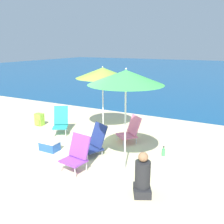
# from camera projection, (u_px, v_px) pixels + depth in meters

# --- Properties ---
(ground_plane) EXTENTS (60.00, 60.00, 0.00)m
(ground_plane) POSITION_uv_depth(u_px,v_px,m) (48.00, 157.00, 6.24)
(ground_plane) COLOR beige
(sea_water) EXTENTS (60.00, 40.00, 0.01)m
(sea_water) POSITION_uv_depth(u_px,v_px,m) (202.00, 70.00, 27.41)
(sea_water) COLOR navy
(sea_water) RESTS_ON ground
(beach_umbrella_lime) EXTENTS (1.65, 1.65, 2.09)m
(beach_umbrella_lime) POSITION_uv_depth(u_px,v_px,m) (103.00, 73.00, 7.57)
(beach_umbrella_lime) COLOR white
(beach_umbrella_lime) RESTS_ON ground
(beach_umbrella_green) EXTENTS (1.58, 1.58, 2.26)m
(beach_umbrella_green) POSITION_uv_depth(u_px,v_px,m) (126.00, 77.00, 5.08)
(beach_umbrella_green) COLOR white
(beach_umbrella_green) RESTS_ON ground
(beach_chair_teal) EXTENTS (0.67, 0.73, 0.85)m
(beach_chair_teal) POSITION_uv_depth(u_px,v_px,m) (61.00, 121.00, 7.83)
(beach_chair_teal) COLOR silver
(beach_chair_teal) RESTS_ON ground
(beach_chair_navy) EXTENTS (0.72, 0.79, 0.76)m
(beach_chair_navy) POSITION_uv_depth(u_px,v_px,m) (95.00, 141.00, 6.37)
(beach_chair_navy) COLOR silver
(beach_chair_navy) RESTS_ON ground
(beach_chair_purple) EXTENTS (0.59, 0.60, 0.79)m
(beach_chair_purple) POSITION_uv_depth(u_px,v_px,m) (77.00, 153.00, 5.52)
(beach_chair_purple) COLOR silver
(beach_chair_purple) RESTS_ON ground
(beach_chair_pink) EXTENTS (0.77, 0.78, 0.75)m
(beach_chair_pink) POSITION_uv_depth(u_px,v_px,m) (130.00, 130.00, 7.14)
(beach_chair_pink) COLOR silver
(beach_chair_pink) RESTS_ON ground
(person_seated_near) EXTENTS (0.45, 0.47, 0.86)m
(person_seated_near) POSITION_uv_depth(u_px,v_px,m) (143.00, 177.00, 4.59)
(person_seated_near) COLOR #262628
(person_seated_near) RESTS_ON ground
(backpack_lime) EXTENTS (0.29, 0.23, 0.42)m
(backpack_lime) POSITION_uv_depth(u_px,v_px,m) (39.00, 120.00, 8.66)
(backpack_lime) COLOR #8ECC3D
(backpack_lime) RESTS_ON ground
(water_bottle) EXTENTS (0.09, 0.09, 0.25)m
(water_bottle) POSITION_uv_depth(u_px,v_px,m) (163.00, 152.00, 6.29)
(water_bottle) COLOR #4CB266
(water_bottle) RESTS_ON ground
(cooler_box) EXTENTS (0.50, 0.33, 0.29)m
(cooler_box) POSITION_uv_depth(u_px,v_px,m) (50.00, 145.00, 6.60)
(cooler_box) COLOR #2859B2
(cooler_box) RESTS_ON ground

